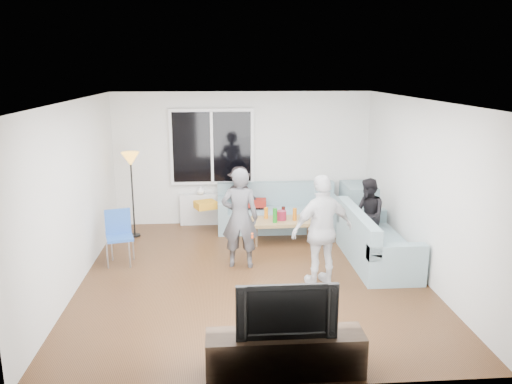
{
  "coord_description": "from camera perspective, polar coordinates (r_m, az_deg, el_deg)",
  "views": [
    {
      "loc": [
        -0.47,
        -7.07,
        3.04
      ],
      "look_at": [
        0.1,
        0.6,
        1.15
      ],
      "focal_mm": 35.57,
      "sensor_mm": 36.0,
      "label": 1
    }
  ],
  "objects": [
    {
      "name": "radiator",
      "position": [
        10.09,
        -4.83,
        -1.93
      ],
      "size": [
        1.3,
        0.12,
        0.62
      ],
      "primitive_type": "cube",
      "color": "silver",
      "rests_on": "floor"
    },
    {
      "name": "player_right",
      "position": [
        7.22,
        7.47,
        -4.34
      ],
      "size": [
        1.02,
        0.66,
        1.61
      ],
      "primitive_type": "imported",
      "rotation": [
        0.0,
        0.0,
        3.45
      ],
      "color": "silver",
      "rests_on": "floor"
    },
    {
      "name": "bottle_d",
      "position": [
        9.02,
        4.37,
        -2.51
      ],
      "size": [
        0.07,
        0.07,
        0.22
      ],
      "primitive_type": "cylinder",
      "color": "#C66611",
      "rests_on": "coffee_table"
    },
    {
      "name": "window_mullion",
      "position": [
        9.82,
        -4.98,
        5.03
      ],
      "size": [
        0.05,
        0.03,
        1.35
      ],
      "primitive_type": "cube",
      "color": "white",
      "rests_on": "window_frame"
    },
    {
      "name": "bottle_c",
      "position": [
        9.19,
        3.09,
        -2.26
      ],
      "size": [
        0.07,
        0.07,
        0.2
      ],
      "primitive_type": "cylinder",
      "color": "black",
      "rests_on": "coffee_table"
    },
    {
      "name": "wall_left",
      "position": [
        7.56,
        -19.86,
        -0.33
      ],
      "size": [
        0.04,
        5.5,
        2.6
      ],
      "primitive_type": "cube",
      "color": "silver",
      "rests_on": "ground"
    },
    {
      "name": "sofa_back_section",
      "position": [
        9.76,
        2.46,
        -1.74
      ],
      "size": [
        2.3,
        0.85,
        0.85
      ],
      "primitive_type": null,
      "color": "gray",
      "rests_on": "floor"
    },
    {
      "name": "spectator_right",
      "position": [
        8.75,
        12.48,
        -2.56
      ],
      "size": [
        0.53,
        0.65,
        1.25
      ],
      "primitive_type": "imported",
      "rotation": [
        0.0,
        0.0,
        -1.47
      ],
      "color": "black",
      "rests_on": "floor"
    },
    {
      "name": "spectator_back",
      "position": [
        9.68,
        -1.87,
        -0.7
      ],
      "size": [
        0.81,
        0.49,
        1.23
      ],
      "primitive_type": "imported",
      "rotation": [
        0.0,
        0.0,
        0.04
      ],
      "color": "black",
      "rests_on": "floor"
    },
    {
      "name": "cushion_red",
      "position": [
        9.76,
        0.09,
        -1.22
      ],
      "size": [
        0.38,
        0.33,
        0.13
      ],
      "primitive_type": "cube",
      "rotation": [
        0.0,
        0.0,
        -0.08
      ],
      "color": "maroon",
      "rests_on": "sofa_back_section"
    },
    {
      "name": "floor_lamp",
      "position": [
        9.49,
        -13.71,
        -0.37
      ],
      "size": [
        0.32,
        0.32,
        1.56
      ],
      "primitive_type": null,
      "color": "#FEAA30",
      "rests_on": "floor"
    },
    {
      "name": "wall_back",
      "position": [
        10.0,
        -1.5,
        3.79
      ],
      "size": [
        5.0,
        0.04,
        2.6
      ],
      "primitive_type": "cube",
      "color": "silver",
      "rests_on": "ground"
    },
    {
      "name": "wall_right",
      "position": [
        7.87,
        18.2,
        0.33
      ],
      "size": [
        0.04,
        5.5,
        2.6
      ],
      "primitive_type": "cube",
      "color": "silver",
      "rests_on": "ground"
    },
    {
      "name": "player_left",
      "position": [
        7.82,
        -1.82,
        -2.93
      ],
      "size": [
        0.62,
        0.45,
        1.58
      ],
      "primitive_type": "imported",
      "rotation": [
        0.0,
        0.0,
        3.01
      ],
      "color": "#48484D",
      "rests_on": "floor"
    },
    {
      "name": "window_glass",
      "position": [
        9.83,
        -4.98,
        5.04
      ],
      "size": [
        1.5,
        0.02,
        1.35
      ],
      "primitive_type": "cube",
      "color": "black",
      "rests_on": "window_frame"
    },
    {
      "name": "wall_front",
      "position": [
        4.66,
        1.87,
        -8.13
      ],
      "size": [
        5.0,
        0.04,
        2.6
      ],
      "primitive_type": "cube",
      "color": "silver",
      "rests_on": "ground"
    },
    {
      "name": "bottle_b",
      "position": [
        8.86,
        2.14,
        -2.65
      ],
      "size": [
        0.08,
        0.08,
        0.26
      ],
      "primitive_type": "cylinder",
      "color": "#15771A",
      "rests_on": "coffee_table"
    },
    {
      "name": "television",
      "position": [
        5.16,
        3.36,
        -12.84
      ],
      "size": [
        1.0,
        0.13,
        0.58
      ],
      "primitive_type": "imported",
      "color": "black",
      "rests_on": "tv_console"
    },
    {
      "name": "pitcher",
      "position": [
        9.03,
        2.9,
        -2.64
      ],
      "size": [
        0.17,
        0.17,
        0.17
      ],
      "primitive_type": "cylinder",
      "color": "maroon",
      "rests_on": "coffee_table"
    },
    {
      "name": "vase",
      "position": [
        9.97,
        -6.24,
        0.18
      ],
      "size": [
        0.2,
        0.2,
        0.17
      ],
      "primitive_type": "imported",
      "rotation": [
        0.0,
        0.0,
        -0.3
      ],
      "color": "white",
      "rests_on": "radiator"
    },
    {
      "name": "bottle_a",
      "position": [
        9.11,
        1.15,
        -2.38
      ],
      "size": [
        0.07,
        0.07,
        0.2
      ],
      "primitive_type": "cylinder",
      "color": "orange",
      "rests_on": "coffee_table"
    },
    {
      "name": "coffee_table",
      "position": [
        9.13,
        3.06,
        -4.33
      ],
      "size": [
        1.12,
        0.64,
        0.4
      ],
      "primitive_type": "cube",
      "rotation": [
        0.0,
        0.0,
        0.04
      ],
      "color": "#A2814E",
      "rests_on": "floor"
    },
    {
      "name": "window_frame",
      "position": [
        9.87,
        -4.98,
        5.08
      ],
      "size": [
        1.62,
        0.06,
        1.47
      ],
      "primitive_type": "cube",
      "color": "white",
      "rests_on": "wall_back"
    },
    {
      "name": "sofa_corner",
      "position": [
        10.1,
        12.17,
        -1.51
      ],
      "size": [
        0.85,
        0.85,
        0.85
      ],
      "primitive_type": "cube",
      "color": "gray",
      "rests_on": "floor"
    },
    {
      "name": "ceiling",
      "position": [
        7.09,
        -0.45,
        10.42
      ],
      "size": [
        5.0,
        5.5,
        0.04
      ],
      "primitive_type": "cube",
      "color": "white",
      "rests_on": "ground"
    },
    {
      "name": "cushion_yellow",
      "position": [
        9.66,
        -5.7,
        -1.44
      ],
      "size": [
        0.47,
        0.44,
        0.14
      ],
      "primitive_type": "cube",
      "rotation": [
        0.0,
        0.0,
        0.39
      ],
      "color": "orange",
      "rests_on": "sofa_back_section"
    },
    {
      "name": "sofa_right_section",
      "position": [
        8.3,
        13.48,
        -4.94
      ],
      "size": [
        2.0,
        0.85,
        0.85
      ],
      "primitive_type": null,
      "rotation": [
        0.0,
        0.0,
        1.57
      ],
      "color": "gray",
      "rests_on": "floor"
    },
    {
      "name": "floor",
      "position": [
        7.71,
        -0.42,
        -9.56
      ],
      "size": [
        5.0,
        5.5,
        0.04
      ],
      "primitive_type": "cube",
      "color": "#56351C",
      "rests_on": "ground"
    },
    {
      "name": "potted_plant",
      "position": [
        9.95,
        -1.97,
        0.82
      ],
      "size": [
        0.23,
        0.2,
        0.37
      ],
      "primitive_type": "imported",
      "rotation": [
        0.0,
        0.0,
        -0.18
      ],
      "color": "#3D702C",
      "rests_on": "radiator"
    },
    {
      "name": "side_chair",
      "position": [
        8.29,
        -15.08,
        -5.04
      ],
      "size": [
        0.49,
        0.49,
        0.86
      ],
      "primitive_type": null,
      "rotation": [
        0.0,
        0.0,
        0.27
      ],
      "color": "#2855AE",
      "rests_on": "floor"
    },
    {
      "name": "tv_console",
      "position": [
        5.4,
        3.28,
        -17.67
      ],
      "size": [
        1.6,
        0.4,
        0.44
      ],
      "primitive_type": "cube",
      "color": "#322419",
      "rests_on": "floor"
    }
  ]
}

